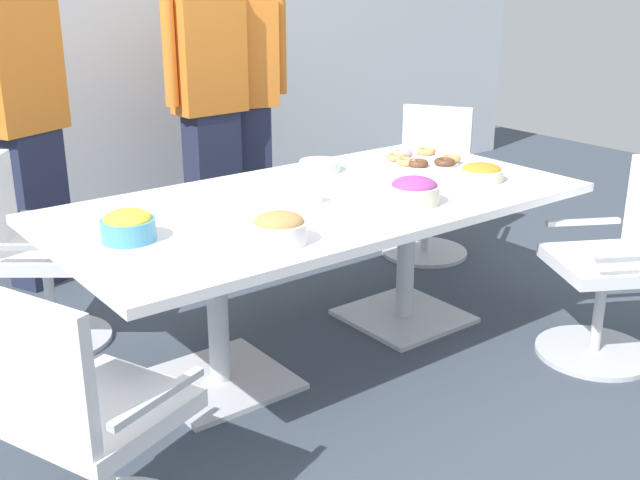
{
  "coord_description": "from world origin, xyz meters",
  "views": [
    {
      "loc": [
        -2.04,
        -2.66,
        1.73
      ],
      "look_at": [
        0.0,
        0.0,
        0.55
      ],
      "focal_mm": 43.55,
      "sensor_mm": 36.0,
      "label": 1
    }
  ],
  "objects_px": {
    "snack_bowl_chips_orange": "(482,172)",
    "snack_bowl_chips_yellow": "(128,225)",
    "office_chair_1": "(615,274)",
    "conference_table": "(320,224)",
    "snack_bowl_cookies": "(279,228)",
    "office_chair_3": "(35,264)",
    "donut_platter": "(423,159)",
    "office_chair_0": "(88,434)",
    "person_standing_0": "(25,115)",
    "person_standing_2": "(243,93)",
    "snack_bowl_candy_mix": "(414,190)",
    "plate_stack": "(320,166)",
    "office_chair_2": "(429,190)",
    "person_standing_1": "(210,98)",
    "napkin_pile": "(296,194)"
  },
  "relations": [
    {
      "from": "office_chair_2",
      "to": "person_standing_0",
      "type": "height_order",
      "value": "person_standing_0"
    },
    {
      "from": "office_chair_3",
      "to": "snack_bowl_candy_mix",
      "type": "relative_size",
      "value": 4.01
    },
    {
      "from": "napkin_pile",
      "to": "person_standing_0",
      "type": "bearing_deg",
      "value": 110.86
    },
    {
      "from": "conference_table",
      "to": "office_chair_3",
      "type": "relative_size",
      "value": 2.64
    },
    {
      "from": "napkin_pile",
      "to": "conference_table",
      "type": "bearing_deg",
      "value": -2.35
    },
    {
      "from": "office_chair_2",
      "to": "person_standing_2",
      "type": "distance_m",
      "value": 1.37
    },
    {
      "from": "snack_bowl_candy_mix",
      "to": "donut_platter",
      "type": "height_order",
      "value": "snack_bowl_candy_mix"
    },
    {
      "from": "office_chair_2",
      "to": "person_standing_0",
      "type": "xyz_separation_m",
      "value": [
        -2.12,
        0.99,
        0.57
      ]
    },
    {
      "from": "person_standing_2",
      "to": "person_standing_1",
      "type": "bearing_deg",
      "value": 30.67
    },
    {
      "from": "snack_bowl_chips_orange",
      "to": "donut_platter",
      "type": "relative_size",
      "value": 0.53
    },
    {
      "from": "person_standing_2",
      "to": "conference_table",
      "type": "bearing_deg",
      "value": 83.75
    },
    {
      "from": "office_chair_1",
      "to": "donut_platter",
      "type": "bearing_deg",
      "value": 39.02
    },
    {
      "from": "snack_bowl_cookies",
      "to": "office_chair_3",
      "type": "bearing_deg",
      "value": 113.39
    },
    {
      "from": "person_standing_0",
      "to": "office_chair_1",
      "type": "bearing_deg",
      "value": 101.58
    },
    {
      "from": "conference_table",
      "to": "snack_bowl_chips_yellow",
      "type": "distance_m",
      "value": 0.94
    },
    {
      "from": "office_chair_3",
      "to": "office_chair_1",
      "type": "bearing_deg",
      "value": 87.12
    },
    {
      "from": "office_chair_0",
      "to": "office_chair_3",
      "type": "distance_m",
      "value": 1.56
    },
    {
      "from": "donut_platter",
      "to": "snack_bowl_candy_mix",
      "type": "bearing_deg",
      "value": -137.8
    },
    {
      "from": "office_chair_1",
      "to": "snack_bowl_cookies",
      "type": "bearing_deg",
      "value": 101.47
    },
    {
      "from": "plate_stack",
      "to": "napkin_pile",
      "type": "bearing_deg",
      "value": -138.05
    },
    {
      "from": "donut_platter",
      "to": "snack_bowl_cookies",
      "type": "bearing_deg",
      "value": -156.34
    },
    {
      "from": "snack_bowl_chips_orange",
      "to": "snack_bowl_cookies",
      "type": "height_order",
      "value": "snack_bowl_cookies"
    },
    {
      "from": "office_chair_1",
      "to": "snack_bowl_chips_yellow",
      "type": "height_order",
      "value": "office_chair_1"
    },
    {
      "from": "snack_bowl_chips_yellow",
      "to": "plate_stack",
      "type": "height_order",
      "value": "snack_bowl_chips_yellow"
    },
    {
      "from": "snack_bowl_chips_orange",
      "to": "snack_bowl_candy_mix",
      "type": "bearing_deg",
      "value": -171.38
    },
    {
      "from": "office_chair_3",
      "to": "snack_bowl_cookies",
      "type": "distance_m",
      "value": 1.43
    },
    {
      "from": "snack_bowl_candy_mix",
      "to": "plate_stack",
      "type": "relative_size",
      "value": 1.08
    },
    {
      "from": "snack_bowl_chips_yellow",
      "to": "plate_stack",
      "type": "distance_m",
      "value": 1.29
    },
    {
      "from": "office_chair_3",
      "to": "snack_bowl_chips_orange",
      "type": "bearing_deg",
      "value": 96.24
    },
    {
      "from": "office_chair_1",
      "to": "conference_table",
      "type": "bearing_deg",
      "value": 79.17
    },
    {
      "from": "office_chair_0",
      "to": "snack_bowl_candy_mix",
      "type": "bearing_deg",
      "value": 80.13
    },
    {
      "from": "office_chair_1",
      "to": "snack_bowl_candy_mix",
      "type": "xyz_separation_m",
      "value": [
        -0.75,
        0.55,
        0.4
      ]
    },
    {
      "from": "office_chair_0",
      "to": "snack_bowl_chips_yellow",
      "type": "relative_size",
      "value": 4.42
    },
    {
      "from": "office_chair_1",
      "to": "person_standing_0",
      "type": "relative_size",
      "value": 0.49
    },
    {
      "from": "conference_table",
      "to": "snack_bowl_chips_yellow",
      "type": "xyz_separation_m",
      "value": [
        -0.92,
        -0.01,
        0.18
      ]
    },
    {
      "from": "snack_bowl_candy_mix",
      "to": "office_chair_3",
      "type": "bearing_deg",
      "value": 137.76
    },
    {
      "from": "snack_bowl_chips_yellow",
      "to": "donut_platter",
      "type": "distance_m",
      "value": 1.78
    },
    {
      "from": "office_chair_0",
      "to": "person_standing_0",
      "type": "relative_size",
      "value": 0.49
    },
    {
      "from": "office_chair_0",
      "to": "office_chair_1",
      "type": "xyz_separation_m",
      "value": [
        2.41,
        -0.22,
        0.0
      ]
    },
    {
      "from": "snack_bowl_chips_orange",
      "to": "snack_bowl_cookies",
      "type": "distance_m",
      "value": 1.3
    },
    {
      "from": "office_chair_3",
      "to": "donut_platter",
      "type": "distance_m",
      "value": 2.03
    },
    {
      "from": "office_chair_2",
      "to": "donut_platter",
      "type": "relative_size",
      "value": 2.3
    },
    {
      "from": "snack_bowl_chips_orange",
      "to": "snack_bowl_chips_yellow",
      "type": "distance_m",
      "value": 1.75
    },
    {
      "from": "napkin_pile",
      "to": "snack_bowl_chips_yellow",
      "type": "bearing_deg",
      "value": -178.78
    },
    {
      "from": "office_chair_0",
      "to": "plate_stack",
      "type": "bearing_deg",
      "value": 100.54
    },
    {
      "from": "conference_table",
      "to": "snack_bowl_chips_orange",
      "type": "relative_size",
      "value": 11.4
    },
    {
      "from": "office_chair_0",
      "to": "snack_bowl_chips_orange",
      "type": "relative_size",
      "value": 4.32
    },
    {
      "from": "donut_platter",
      "to": "office_chair_1",
      "type": "bearing_deg",
      "value": -80.17
    },
    {
      "from": "conference_table",
      "to": "office_chair_0",
      "type": "height_order",
      "value": "office_chair_0"
    },
    {
      "from": "person_standing_0",
      "to": "snack_bowl_chips_yellow",
      "type": "height_order",
      "value": "person_standing_0"
    }
  ]
}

